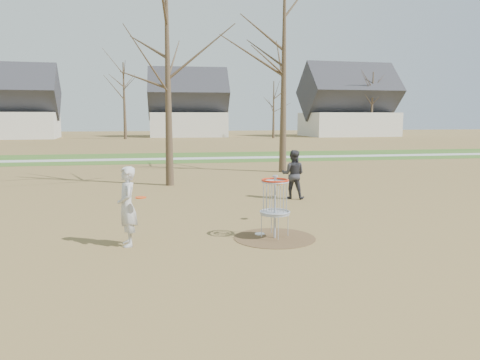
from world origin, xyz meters
The scene contains 11 objects.
ground centered at (0.00, 0.00, 0.00)m, with size 160.00×160.00×0.00m, color brown.
green_band centered at (0.00, 21.00, 0.01)m, with size 160.00×8.00×0.01m, color #2D5119.
footpath centered at (0.00, 20.00, 0.01)m, with size 160.00×1.50×0.01m, color #9E9E99.
dirt_circle centered at (0.00, 0.00, 0.01)m, with size 1.80×1.80×0.01m, color #47331E.
player_standing centered at (-3.13, -0.04, 0.82)m, with size 0.60×0.39×1.64m, color #BABABA.
player_throwing centered at (1.85, 4.77, 0.79)m, with size 0.77×0.60×1.58m, color #2F2F33.
disc_grounded centered at (-0.25, 0.35, 0.02)m, with size 0.22×0.22×0.02m, color white.
discs_in_play centered at (-1.07, 0.69, 0.99)m, with size 3.61×2.07×0.14m.
disc_golf_basket centered at (0.00, 0.00, 0.91)m, with size 0.64×0.64×1.35m.
bare_trees centered at (1.78, 35.79, 5.35)m, with size 52.62×44.98×9.00m.
houses_row centered at (4.32, 52.56, 3.52)m, with size 56.51×10.01×7.26m.
Camera 1 is at (-2.54, -9.70, 2.64)m, focal length 35.00 mm.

